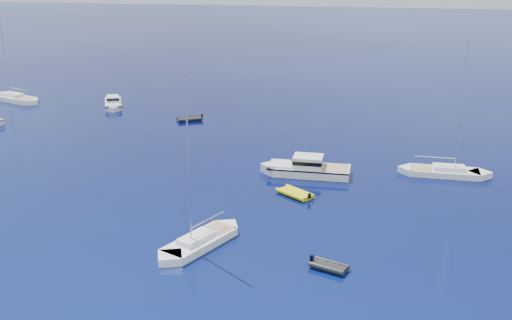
{
  "coord_description": "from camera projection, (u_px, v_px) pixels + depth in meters",
  "views": [
    {
      "loc": [
        9.26,
        -36.67,
        22.24
      ],
      "look_at": [
        -0.04,
        21.37,
        2.2
      ],
      "focal_mm": 45.13,
      "sensor_mm": 36.0,
      "label": 1
    }
  ],
  "objects": [
    {
      "name": "sailboat_fore",
      "position": [
        200.0,
        246.0,
        49.54
      ],
      "size": [
        6.41,
        9.39,
        13.7
      ],
      "primitive_type": null,
      "rotation": [
        0.0,
        0.0,
        2.67
      ],
      "color": "white",
      "rests_on": "ground"
    },
    {
      "name": "ground",
      "position": [
        206.0,
        293.0,
        42.84
      ],
      "size": [
        400.0,
        400.0,
        0.0
      ],
      "primitive_type": "plane",
      "color": "navy",
      "rests_on": "ground"
    },
    {
      "name": "tender_yellow",
      "position": [
        295.0,
        196.0,
        59.3
      ],
      "size": [
        4.1,
        3.84,
        0.95
      ],
      "primitive_type": null,
      "rotation": [
        0.0,
        0.0,
        0.9
      ],
      "color": "#D5D70C",
      "rests_on": "ground"
    },
    {
      "name": "motor_cruiser_horizon",
      "position": [
        113.0,
        107.0,
        91.13
      ],
      "size": [
        4.83,
        7.67,
        1.93
      ],
      "primitive_type": null,
      "rotation": [
        0.0,
        0.0,
        3.52
      ],
      "color": "silver",
      "rests_on": "ground"
    },
    {
      "name": "tender_grey_near",
      "position": [
        329.0,
        269.0,
        45.97
      ],
      "size": [
        3.2,
        2.57,
        0.95
      ],
      "primitive_type": null,
      "rotation": [
        0.0,
        0.0,
        4.32
      ],
      "color": "black",
      "rests_on": "ground"
    },
    {
      "name": "sailboat_far_l",
      "position": [
        15.0,
        101.0,
        94.55
      ],
      "size": [
        10.59,
        6.5,
        15.22
      ],
      "primitive_type": null,
      "rotation": [
        0.0,
        0.0,
        1.17
      ],
      "color": "white",
      "rests_on": "ground"
    },
    {
      "name": "sailboat_centre",
      "position": [
        444.0,
        175.0,
        64.45
      ],
      "size": [
        9.72,
        2.94,
        14.13
      ],
      "primitive_type": null,
      "rotation": [
        0.0,
        0.0,
        4.67
      ],
      "color": "silver",
      "rests_on": "ground"
    },
    {
      "name": "tender_grey_far",
      "position": [
        189.0,
        121.0,
        84.04
      ],
      "size": [
        3.84,
        3.21,
        0.95
      ],
      "primitive_type": null,
      "rotation": [
        0.0,
        0.0,
        2.05
      ],
      "color": "black",
      "rests_on": "ground"
    },
    {
      "name": "motor_cruiser_centre",
      "position": [
        306.0,
        175.0,
        64.61
      ],
      "size": [
        9.8,
        3.32,
        2.54
      ],
      "primitive_type": null,
      "rotation": [
        0.0,
        0.0,
        1.53
      ],
      "color": "silver",
      "rests_on": "ground"
    }
  ]
}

